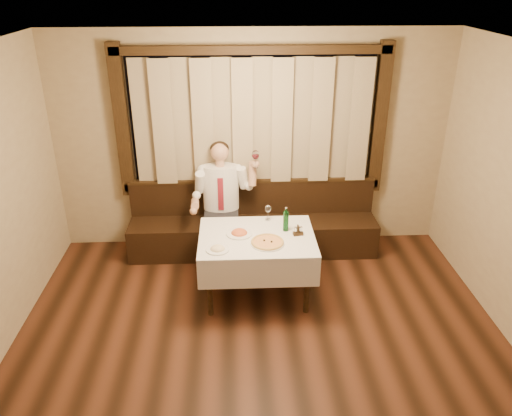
{
  "coord_description": "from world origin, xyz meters",
  "views": [
    {
      "loc": [
        -0.23,
        -3.09,
        3.39
      ],
      "look_at": [
        0.0,
        1.9,
        1.0
      ],
      "focal_mm": 35.0,
      "sensor_mm": 36.0,
      "label": 1
    }
  ],
  "objects_px": {
    "dining_table": "(257,244)",
    "pasta_red": "(239,231)",
    "seated_man": "(221,193)",
    "cruet_caddy": "(298,232)",
    "pizza": "(267,242)",
    "green_bottle": "(286,221)",
    "banquette": "(253,228)",
    "pasta_cream": "(218,247)"
  },
  "relations": [
    {
      "from": "pizza",
      "to": "cruet_caddy",
      "type": "distance_m",
      "value": 0.39
    },
    {
      "from": "banquette",
      "to": "dining_table",
      "type": "bearing_deg",
      "value": -90.0
    },
    {
      "from": "banquette",
      "to": "cruet_caddy",
      "type": "distance_m",
      "value": 1.22
    },
    {
      "from": "pasta_cream",
      "to": "seated_man",
      "type": "xyz_separation_m",
      "value": [
        0.02,
        1.22,
        0.07
      ]
    },
    {
      "from": "pizza",
      "to": "seated_man",
      "type": "relative_size",
      "value": 0.25
    },
    {
      "from": "pizza",
      "to": "green_bottle",
      "type": "bearing_deg",
      "value": 52.14
    },
    {
      "from": "pasta_cream",
      "to": "green_bottle",
      "type": "xyz_separation_m",
      "value": [
        0.75,
        0.4,
        0.09
      ]
    },
    {
      "from": "dining_table",
      "to": "pasta_red",
      "type": "xyz_separation_m",
      "value": [
        -0.19,
        0.04,
        0.15
      ]
    },
    {
      "from": "dining_table",
      "to": "seated_man",
      "type": "bearing_deg",
      "value": 113.23
    },
    {
      "from": "dining_table",
      "to": "green_bottle",
      "type": "xyz_separation_m",
      "value": [
        0.33,
        0.11,
        0.23
      ]
    },
    {
      "from": "pasta_cream",
      "to": "green_bottle",
      "type": "distance_m",
      "value": 0.85
    },
    {
      "from": "green_bottle",
      "to": "seated_man",
      "type": "bearing_deg",
      "value": 131.58
    },
    {
      "from": "green_bottle",
      "to": "cruet_caddy",
      "type": "relative_size",
      "value": 2.44
    },
    {
      "from": "banquette",
      "to": "cruet_caddy",
      "type": "bearing_deg",
      "value": -66.06
    },
    {
      "from": "green_bottle",
      "to": "seated_man",
      "type": "height_order",
      "value": "seated_man"
    },
    {
      "from": "green_bottle",
      "to": "banquette",
      "type": "bearing_deg",
      "value": 109.76
    },
    {
      "from": "banquette",
      "to": "dining_table",
      "type": "xyz_separation_m",
      "value": [
        0.0,
        -1.02,
        0.34
      ]
    },
    {
      "from": "dining_table",
      "to": "cruet_caddy",
      "type": "height_order",
      "value": "cruet_caddy"
    },
    {
      "from": "pizza",
      "to": "green_bottle",
      "type": "distance_m",
      "value": 0.38
    },
    {
      "from": "dining_table",
      "to": "seated_man",
      "type": "xyz_separation_m",
      "value": [
        -0.4,
        0.93,
        0.21
      ]
    },
    {
      "from": "dining_table",
      "to": "seated_man",
      "type": "distance_m",
      "value": 1.04
    },
    {
      "from": "pasta_red",
      "to": "green_bottle",
      "type": "xyz_separation_m",
      "value": [
        0.52,
        0.07,
        0.08
      ]
    },
    {
      "from": "banquette",
      "to": "pizza",
      "type": "height_order",
      "value": "banquette"
    },
    {
      "from": "banquette",
      "to": "pasta_cream",
      "type": "relative_size",
      "value": 13.09
    },
    {
      "from": "green_bottle",
      "to": "pasta_cream",
      "type": "bearing_deg",
      "value": -151.96
    },
    {
      "from": "dining_table",
      "to": "pasta_red",
      "type": "relative_size",
      "value": 4.41
    },
    {
      "from": "pasta_red",
      "to": "seated_man",
      "type": "relative_size",
      "value": 0.19
    },
    {
      "from": "pasta_cream",
      "to": "pasta_red",
      "type": "bearing_deg",
      "value": 55.12
    },
    {
      "from": "pizza",
      "to": "seated_man",
      "type": "distance_m",
      "value": 1.22
    },
    {
      "from": "pasta_cream",
      "to": "seated_man",
      "type": "bearing_deg",
      "value": 88.92
    },
    {
      "from": "pasta_cream",
      "to": "cruet_caddy",
      "type": "height_order",
      "value": "cruet_caddy"
    },
    {
      "from": "pasta_red",
      "to": "cruet_caddy",
      "type": "xyz_separation_m",
      "value": [
        0.65,
        -0.04,
        0.0
      ]
    },
    {
      "from": "banquette",
      "to": "cruet_caddy",
      "type": "height_order",
      "value": "banquette"
    },
    {
      "from": "pizza",
      "to": "pasta_red",
      "type": "relative_size",
      "value": 1.28
    },
    {
      "from": "dining_table",
      "to": "green_bottle",
      "type": "distance_m",
      "value": 0.41
    },
    {
      "from": "pasta_red",
      "to": "seated_man",
      "type": "distance_m",
      "value": 0.91
    },
    {
      "from": "cruet_caddy",
      "to": "seated_man",
      "type": "xyz_separation_m",
      "value": [
        -0.85,
        0.93,
        0.06
      ]
    },
    {
      "from": "green_bottle",
      "to": "cruet_caddy",
      "type": "bearing_deg",
      "value": -41.26
    },
    {
      "from": "cruet_caddy",
      "to": "banquette",
      "type": "bearing_deg",
      "value": 104.74
    },
    {
      "from": "seated_man",
      "to": "pizza",
      "type": "bearing_deg",
      "value": -65.5
    },
    {
      "from": "pizza",
      "to": "pasta_red",
      "type": "distance_m",
      "value": 0.37
    },
    {
      "from": "banquette",
      "to": "pizza",
      "type": "relative_size",
      "value": 8.67
    }
  ]
}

